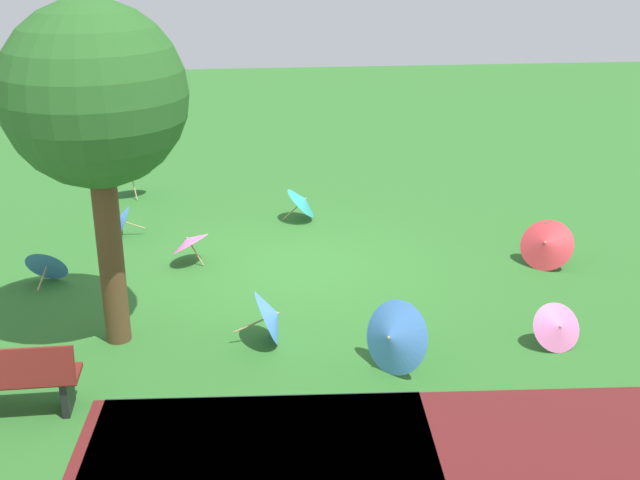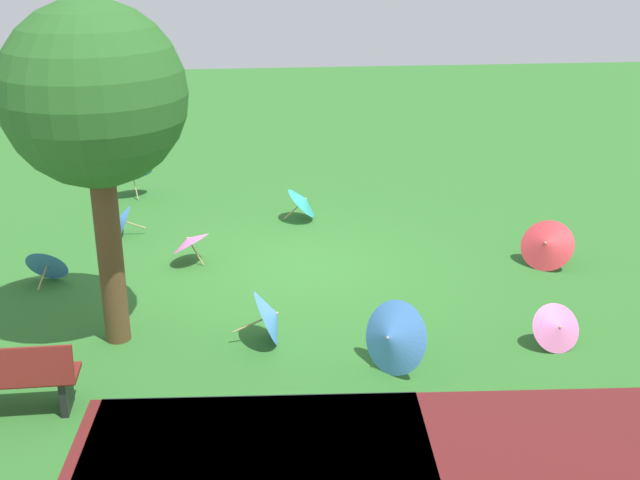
% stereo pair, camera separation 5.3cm
% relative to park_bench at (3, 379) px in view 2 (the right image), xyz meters
% --- Properties ---
extents(ground, '(40.00, 40.00, 0.00)m').
position_rel_park_bench_xyz_m(ground, '(-3.53, -3.86, -0.47)').
color(ground, '#2D6B28').
extents(park_bench, '(1.61, 0.50, 0.90)m').
position_rel_park_bench_xyz_m(park_bench, '(0.00, 0.00, 0.00)').
color(park_bench, maroon).
rests_on(park_bench, ground).
extents(shade_tree, '(2.24, 2.24, 4.39)m').
position_rel_park_bench_xyz_m(shade_tree, '(-0.99, -1.71, 2.76)').
color(shade_tree, brown).
rests_on(shade_tree, ground).
extents(parasol_red_0, '(1.06, 1.02, 0.79)m').
position_rel_park_bench_xyz_m(parasol_red_0, '(-7.52, -3.49, -0.07)').
color(parasol_red_0, tan).
rests_on(parasol_red_0, ground).
extents(parasol_blue_0, '(0.75, 0.78, 0.77)m').
position_rel_park_bench_xyz_m(parasol_blue_0, '(-3.03, -1.43, -0.08)').
color(parasol_blue_0, tan).
rests_on(parasol_blue_0, ground).
extents(parasol_blue_1, '(0.94, 1.01, 0.93)m').
position_rel_park_bench_xyz_m(parasol_blue_1, '(-4.45, -0.52, -0.00)').
color(parasol_blue_1, tan).
rests_on(parasol_blue_1, ground).
extents(parasol_blue_3, '(1.06, 1.04, 0.81)m').
position_rel_park_bench_xyz_m(parasol_blue_3, '(-0.48, -7.94, 0.06)').
color(parasol_blue_3, tan).
rests_on(parasol_blue_3, ground).
extents(parasol_blue_4, '(0.74, 0.72, 0.63)m').
position_rel_park_bench_xyz_m(parasol_blue_4, '(0.31, -3.72, -0.15)').
color(parasol_blue_4, tan).
rests_on(parasol_blue_4, ground).
extents(parasol_pink_0, '(0.72, 0.69, 0.61)m').
position_rel_park_bench_xyz_m(parasol_pink_0, '(-6.70, -0.87, -0.16)').
color(parasol_pink_0, tan).
rests_on(parasol_pink_0, ground).
extents(parasol_pink_1, '(0.86, 0.88, 0.62)m').
position_rel_park_bench_xyz_m(parasol_pink_1, '(-1.82, -4.22, -0.07)').
color(parasol_pink_1, tan).
rests_on(parasol_pink_1, ground).
extents(parasol_teal_0, '(0.72, 0.75, 0.68)m').
position_rel_park_bench_xyz_m(parasol_teal_0, '(-3.84, -6.11, -0.08)').
color(parasol_teal_0, tan).
rests_on(parasol_teal_0, ground).
extents(parasol_blue_5, '(0.63, 0.63, 0.60)m').
position_rel_park_bench_xyz_m(parasol_blue_5, '(-0.55, -5.61, -0.17)').
color(parasol_blue_5, tan).
rests_on(parasol_blue_5, ground).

